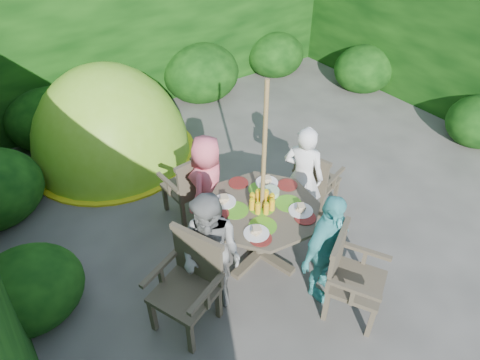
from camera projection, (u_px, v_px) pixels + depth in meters
ground at (294, 196)px, 5.83m from camera, size 60.00×60.00×0.00m
hedge_enclosure at (237, 77)px, 5.91m from camera, size 9.00×9.00×2.50m
patio_table at (262, 215)px, 4.63m from camera, size 1.55×1.55×0.89m
parasol_pole at (263, 180)px, 4.33m from camera, size 0.05×0.05×2.20m
garden_chair_right at (315, 179)px, 5.39m from camera, size 0.58×0.62×0.85m
garden_chair_left at (189, 282)px, 4.03m from camera, size 0.70×0.74×0.98m
garden_chair_back at (190, 185)px, 5.26m from camera, size 0.57×0.51×0.90m
garden_chair_front at (350, 275)px, 4.13m from camera, size 0.73×0.71×0.94m
child_right at (303, 177)px, 5.07m from camera, size 0.53×0.59×1.35m
child_left at (211, 254)px, 4.10m from camera, size 0.74×0.82×1.37m
child_back at (208, 184)px, 5.02m from camera, size 0.74×0.68×1.28m
child_front at (326, 249)px, 4.20m from camera, size 0.81×0.47×1.30m
dome_tent at (115, 154)px, 6.62m from camera, size 2.50×2.50×2.85m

